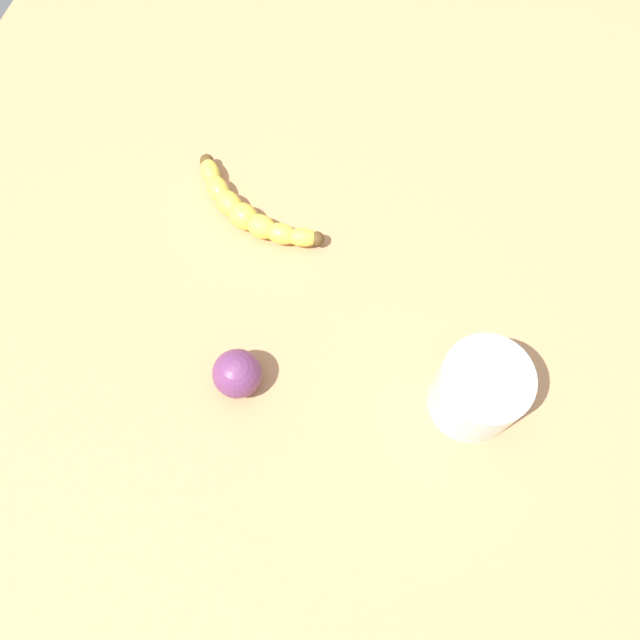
# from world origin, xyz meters

# --- Properties ---
(wooden_tabletop) EXTENTS (1.20, 1.20, 0.03)m
(wooden_tabletop) POSITION_xyz_m (0.00, 0.00, 0.01)
(wooden_tabletop) COLOR tan
(wooden_tabletop) RESTS_ON ground
(banana) EXTENTS (0.19, 0.10, 0.03)m
(banana) POSITION_xyz_m (-0.15, 0.05, 0.05)
(banana) COLOR yellow
(banana) RESTS_ON wooden_tabletop
(smoothie_glass) EXTENTS (0.10, 0.10, 0.10)m
(smoothie_glass) POSITION_xyz_m (0.17, -0.10, 0.08)
(smoothie_glass) COLOR silver
(smoothie_glass) RESTS_ON wooden_tabletop
(plum_fruit) EXTENTS (0.06, 0.06, 0.06)m
(plum_fruit) POSITION_xyz_m (-0.08, -0.15, 0.06)
(plum_fruit) COLOR #6B3360
(plum_fruit) RESTS_ON wooden_tabletop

